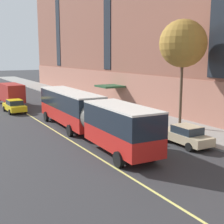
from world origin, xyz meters
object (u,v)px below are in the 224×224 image
at_px(fire_hydrant, 88,102).
at_px(city_bus, 86,113).
at_px(parked_car_champagne_0, 185,135).
at_px(parked_car_navy_7, 126,117).
at_px(parked_car_white_6, 92,106).
at_px(street_tree_mid_block, 183,44).
at_px(parked_car_red_4, 72,100).
at_px(box_truck, 11,93).
at_px(parked_car_silver_1, 53,94).
at_px(taxi_cab, 14,106).

bearing_deg(fire_hydrant, city_bus, -115.63).
distance_m(parked_car_champagne_0, parked_car_navy_7, 8.24).
distance_m(parked_car_white_6, street_tree_mid_block, 13.80).
height_order(parked_car_champagne_0, street_tree_mid_block, street_tree_mid_block).
bearing_deg(parked_car_navy_7, fire_hydrant, 82.09).
bearing_deg(city_bus, parked_car_red_4, 71.82).
bearing_deg(parked_car_champagne_0, parked_car_red_4, 90.21).
bearing_deg(parked_car_navy_7, box_truck, 112.15).
bearing_deg(parked_car_white_6, street_tree_mid_block, -72.48).
relative_size(parked_car_white_6, parked_car_navy_7, 1.03).
height_order(parked_car_silver_1, taxi_cab, same).
height_order(taxi_cab, street_tree_mid_block, street_tree_mid_block).
relative_size(city_bus, parked_car_silver_1, 3.96).
relative_size(parked_car_silver_1, box_truck, 0.63).
bearing_deg(parked_car_red_4, street_tree_mid_block, -79.09).
relative_size(parked_car_silver_1, fire_hydrant, 6.56).
relative_size(parked_car_champagne_0, street_tree_mid_block, 0.47).
height_order(parked_car_silver_1, parked_car_white_6, same).
relative_size(parked_car_white_6, taxi_cab, 1.05).
xyz_separation_m(parked_car_silver_1, parked_car_white_6, (-0.07, -14.29, 0.00)).
height_order(box_truck, street_tree_mid_block, street_tree_mid_block).
bearing_deg(box_truck, parked_car_silver_1, 28.81).
xyz_separation_m(parked_car_navy_7, taxi_cab, (-7.99, 12.40, -0.00)).
xyz_separation_m(city_bus, parked_car_white_6, (5.17, 9.61, -1.23)).
bearing_deg(parked_car_champagne_0, parked_car_silver_1, 90.27).
height_order(parked_car_silver_1, parked_car_navy_7, same).
distance_m(parked_car_navy_7, fire_hydrant, 12.63).
distance_m(taxi_cab, street_tree_mid_block, 21.08).
bearing_deg(fire_hydrant, street_tree_mid_block, -83.87).
xyz_separation_m(parked_car_silver_1, box_truck, (-7.24, -3.98, 0.94)).
bearing_deg(fire_hydrant, taxi_cab, -179.37).
relative_size(city_bus, parked_car_navy_7, 4.05).
bearing_deg(parked_car_silver_1, parked_car_white_6, -90.28).
bearing_deg(street_tree_mid_block, parked_car_navy_7, 132.28).
bearing_deg(box_truck, parked_car_champagne_0, -74.19).
height_order(street_tree_mid_block, fire_hydrant, street_tree_mid_block).
relative_size(taxi_cab, fire_hydrant, 6.28).
bearing_deg(city_bus, parked_car_silver_1, 77.62).
xyz_separation_m(taxi_cab, fire_hydrant, (9.73, 0.11, -0.29)).
height_order(parked_car_red_4, box_truck, box_truck).
relative_size(parked_car_red_4, fire_hydrant, 5.98).
distance_m(city_bus, street_tree_mid_block, 10.62).
bearing_deg(parked_car_silver_1, street_tree_mid_block, -82.19).
distance_m(parked_car_silver_1, parked_car_red_4, 7.74).
height_order(parked_car_white_6, fire_hydrant, parked_car_white_6).
bearing_deg(street_tree_mid_block, taxi_cab, 125.27).
xyz_separation_m(parked_car_champagne_0, street_tree_mid_block, (3.37, 4.39, 6.98)).
xyz_separation_m(parked_car_red_4, taxi_cab, (-8.03, -1.67, 0.00)).
bearing_deg(taxi_cab, street_tree_mid_block, -54.73).
xyz_separation_m(parked_car_red_4, box_truck, (-7.30, 3.76, 0.94)).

